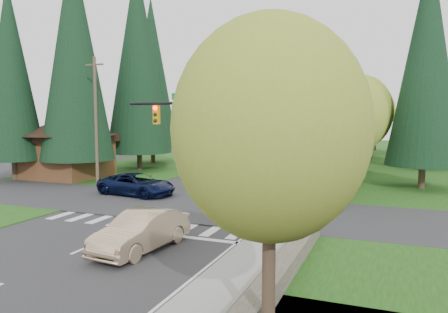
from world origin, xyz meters
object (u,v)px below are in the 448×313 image
Objects in this scene: parked_car_a at (300,182)px; parked_car_b at (305,167)px; suv_navy at (137,184)px; sedan_champagne at (141,231)px; parked_car_d at (334,157)px; parked_car_c at (312,163)px; parked_car_e at (342,152)px.

parked_car_b reaches higher than parked_car_a.
suv_navy reaches higher than parked_car_a.
suv_navy is 17.42m from parked_car_b.
sedan_champagne is 1.22× the size of parked_car_d.
parked_car_c is (8.76, 19.13, -0.11)m from suv_navy.
parked_car_d is 8.19m from parked_car_e.
parked_car_e is (3.12, 44.81, -0.14)m from sedan_champagne.
parked_car_a is at bearing -80.55° from parked_car_b.
suv_navy is 1.20× the size of parked_car_b.
parked_car_b is 1.15× the size of parked_car_c.
parked_car_a is (10.16, 5.92, -0.12)m from suv_navy.
parked_car_c is at bearing -95.97° from parked_car_d.
parked_car_c is at bearing 92.04° from sedan_champagne.
sedan_champagne is 25.61m from parked_car_b.
sedan_champagne reaches higher than parked_car_e.
parked_car_b and parked_car_e have the same top height.
parked_car_e is at bearing 96.78° from parked_car_a.
suv_navy is 1.44× the size of parked_car_a.
parked_car_e is at bearing 91.58° from sedan_champagne.
parked_car_c is at bearing -89.86° from parked_car_e.
sedan_champagne is 16.72m from parked_car_a.
parked_car_c is 7.11m from parked_car_d.
sedan_champagne is 44.92m from parked_car_e.
sedan_champagne is 1.06× the size of parked_car_b.
suv_navy is 27.99m from parked_car_d.
parked_car_c is 0.87× the size of parked_car_e.
suv_navy reaches higher than parked_car_d.
parked_car_b is (8.76, 15.06, -0.10)m from suv_navy.
parked_car_d reaches higher than parked_car_c.
sedan_champagne is 1.06× the size of parked_car_e.
parked_car_b is 1.00× the size of parked_car_e.
sedan_champagne is 36.75m from parked_car_d.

